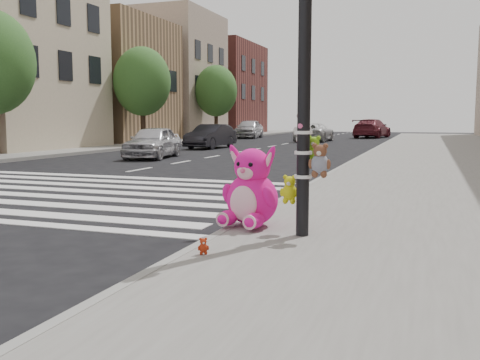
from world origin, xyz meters
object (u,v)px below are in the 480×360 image
at_px(signal_pole, 305,103).
at_px(car_silver_far, 153,142).
at_px(red_teddy, 203,246).
at_px(car_dark_far, 211,136).
at_px(pink_bunny, 251,192).
at_px(car_white_near, 314,132).

relative_size(signal_pole, car_silver_far, 1.04).
xyz_separation_m(red_teddy, car_silver_far, (-8.30, 14.04, 0.42)).
distance_m(signal_pole, red_teddy, 2.20).
xyz_separation_m(red_teddy, car_dark_far, (-8.81, 21.38, 0.41)).
bearing_deg(car_dark_far, pink_bunny, -62.36).
bearing_deg(pink_bunny, car_white_near, 110.11).
distance_m(car_silver_far, car_dark_far, 7.35).
distance_m(signal_pole, pink_bunny, 1.50).
relative_size(pink_bunny, red_teddy, 6.07).
distance_m(pink_bunny, red_teddy, 1.71).
distance_m(car_silver_far, car_white_near, 17.89).
relative_size(pink_bunny, car_white_near, 0.25).
distance_m(signal_pole, car_silver_far, 15.70).
height_order(signal_pole, car_dark_far, signal_pole).
bearing_deg(pink_bunny, car_silver_far, 133.94).
xyz_separation_m(signal_pole, red_teddy, (-0.82, -1.31, -1.57)).
height_order(signal_pole, car_silver_far, signal_pole).
xyz_separation_m(signal_pole, car_silver_far, (-9.12, 12.73, -1.15)).
relative_size(car_dark_far, car_white_near, 0.86).
bearing_deg(pink_bunny, red_teddy, -79.68).
relative_size(car_silver_far, car_white_near, 0.85).
bearing_deg(red_teddy, signal_pole, 26.50).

